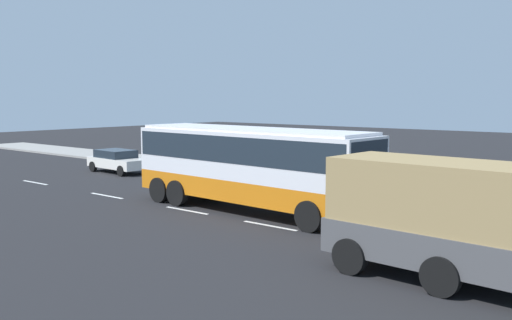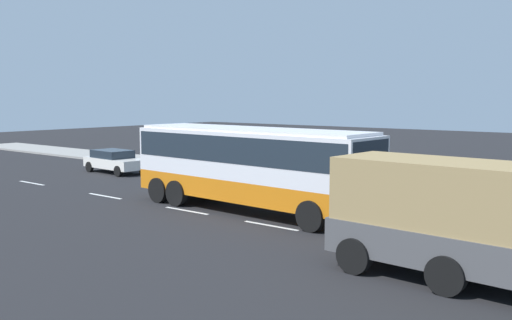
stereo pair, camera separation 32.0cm
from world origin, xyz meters
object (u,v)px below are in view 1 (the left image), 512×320
Objects in this scene: pedestrian_near_curb at (377,168)px; pedestrian_at_crossing at (380,169)px; car_white_minivan at (118,160)px; cargo_truck at (466,220)px; coach_bus at (250,160)px.

pedestrian_at_crossing is (-0.11, 0.54, -0.09)m from pedestrian_near_curb.
car_white_minivan is 2.89× the size of pedestrian_at_crossing.
pedestrian_at_crossing is at bearing 7.22° from pedestrian_near_curb.
car_white_minivan is 2.65× the size of pedestrian_near_curb.
pedestrian_near_curb is at bearing 17.99° from car_white_minivan.
cargo_truck reaches higher than pedestrian_at_crossing.
cargo_truck is at bearing -13.67° from car_white_minivan.
coach_bus reaches higher than car_white_minivan.
car_white_minivan is at bearing 99.49° from pedestrian_near_curb.
coach_bus is 10.52m from cargo_truck.
coach_bus is 8.60m from pedestrian_at_crossing.
pedestrian_at_crossing is (15.42, 4.47, 0.29)m from car_white_minivan.
pedestrian_at_crossing is at bearing 19.96° from car_white_minivan.
cargo_truck is at bearing 66.49° from pedestrian_at_crossing.
coach_bus reaches higher than cargo_truck.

